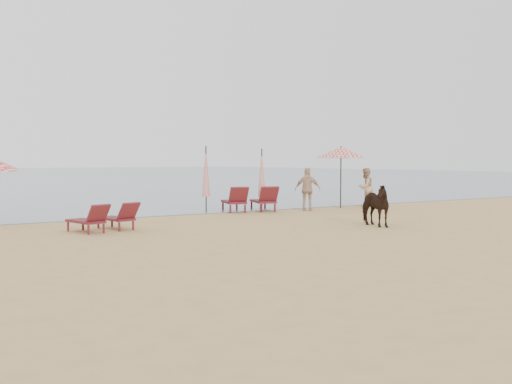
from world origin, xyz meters
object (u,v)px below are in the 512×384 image
at_px(cow, 373,205).
at_px(beachgoer_right_b, 308,189).
at_px(umbrella_closed_right, 262,173).
at_px(lounger_cluster_left, 105,218).
at_px(beachgoer_right_a, 366,187).
at_px(lounger_cluster_right, 250,200).
at_px(umbrella_open_right, 341,152).
at_px(umbrella_closed_left, 206,172).

xyz_separation_m(cow, beachgoer_right_b, (1.55, 5.40, 0.21)).
distance_m(umbrella_closed_right, beachgoer_right_b, 2.09).
distance_m(lounger_cluster_left, beachgoer_right_a, 12.67).
bearing_deg(lounger_cluster_right, beachgoer_right_a, 10.82).
distance_m(lounger_cluster_right, beachgoer_right_b, 2.39).
distance_m(umbrella_open_right, beachgoer_right_a, 2.05).
bearing_deg(cow, umbrella_closed_left, 117.22).
bearing_deg(cow, lounger_cluster_right, 104.98).
height_order(lounger_cluster_right, beachgoer_right_a, beachgoer_right_a).
height_order(umbrella_open_right, beachgoer_right_b, umbrella_open_right).
distance_m(beachgoer_right_a, beachgoer_right_b, 3.45).
xyz_separation_m(lounger_cluster_right, umbrella_open_right, (4.25, -0.48, 1.89)).
height_order(lounger_cluster_right, umbrella_closed_right, umbrella_closed_right).
distance_m(lounger_cluster_right, umbrella_closed_left, 2.06).
relative_size(lounger_cluster_right, beachgoer_right_b, 1.36).
distance_m(umbrella_closed_right, beachgoer_right_a, 5.42).
xyz_separation_m(umbrella_open_right, umbrella_closed_right, (-4.00, -0.00, -0.84)).
relative_size(beachgoer_right_a, beachgoer_right_b, 0.98).
xyz_separation_m(umbrella_open_right, beachgoer_right_a, (1.37, -0.05, -1.52)).
bearing_deg(beachgoer_right_b, lounger_cluster_right, 20.00).
bearing_deg(lounger_cluster_left, beachgoer_right_a, -3.26).
relative_size(umbrella_closed_right, cow, 1.60).
bearing_deg(umbrella_open_right, lounger_cluster_right, -174.62).
relative_size(umbrella_open_right, umbrella_closed_right, 1.06).
bearing_deg(lounger_cluster_left, lounger_cluster_right, 9.72).
xyz_separation_m(lounger_cluster_right, beachgoer_right_a, (5.62, -0.53, 0.37)).
bearing_deg(umbrella_closed_left, cow, -71.95).
bearing_deg(cow, beachgoer_right_a, 58.22).
bearing_deg(cow, umbrella_open_right, 67.26).
xyz_separation_m(lounger_cluster_left, umbrella_open_right, (11.02, 2.65, 1.98)).
relative_size(lounger_cluster_right, cow, 1.52).
relative_size(umbrella_closed_left, beachgoer_right_a, 1.52).
bearing_deg(umbrella_closed_right, beachgoer_right_b, -11.46).
distance_m(umbrella_closed_left, beachgoer_right_a, 7.37).
xyz_separation_m(cow, beachgoer_right_a, (4.98, 5.74, 0.19)).
bearing_deg(umbrella_closed_left, beachgoer_right_a, -9.23).
relative_size(lounger_cluster_left, beachgoer_right_b, 1.09).
bearing_deg(beachgoer_right_b, beachgoer_right_a, -132.46).
bearing_deg(umbrella_closed_left, beachgoer_right_b, -21.77).
bearing_deg(lounger_cluster_left, umbrella_closed_right, 5.59).
xyz_separation_m(umbrella_closed_left, beachgoer_right_a, (7.23, -1.18, -0.74)).
height_order(umbrella_closed_right, beachgoer_right_a, umbrella_closed_right).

